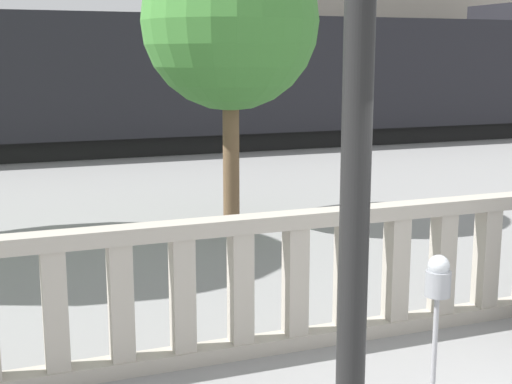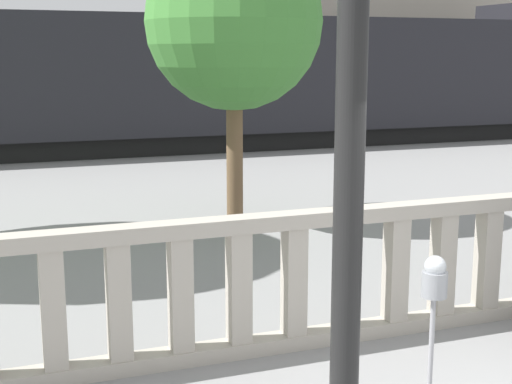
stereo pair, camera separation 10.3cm
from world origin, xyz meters
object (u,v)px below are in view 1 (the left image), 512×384
lamppost (359,40)px  train_near (225,80)px  tree_right (230,22)px  parking_meter (438,286)px

lamppost → train_near: size_ratio=0.23×
train_near → tree_right: bearing=-107.9°
parking_meter → tree_right: tree_right is taller
parking_meter → tree_right: 7.07m
parking_meter → tree_right: (0.63, 6.68, 2.24)m
parking_meter → train_near: (3.71, 16.22, 0.98)m
tree_right → train_near: bearing=72.1°
train_near → parking_meter: bearing=-102.9°
lamppost → train_near: 17.35m
lamppost → tree_right: 7.33m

